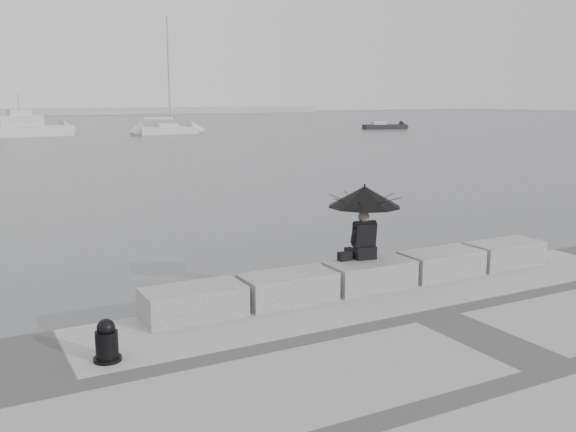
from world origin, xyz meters
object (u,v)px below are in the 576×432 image
mooring_bollard (107,344)px  sailboat_right (167,129)px  small_motorboat (385,127)px  seated_person (365,203)px  motor_cruiser (29,128)px

mooring_bollard → sailboat_right: (20.62, 61.60, -0.20)m
small_motorboat → seated_person: bearing=-114.3°
sailboat_right → small_motorboat: bearing=-5.6°
motor_cruiser → seated_person: bearing=-101.8°
seated_person → small_motorboat: (44.41, 58.62, -1.72)m
sailboat_right → small_motorboat: sailboat_right is taller
mooring_bollard → small_motorboat: size_ratio=0.10×
motor_cruiser → small_motorboat: (42.93, -4.27, -0.57)m
small_motorboat → motor_cruiser: bearing=-172.8°
sailboat_right → motor_cruiser: (-14.11, 2.64, 0.35)m
seated_person → motor_cruiser: size_ratio=0.15×
sailboat_right → mooring_bollard: bearing=-110.9°
mooring_bollard → motor_cruiser: motor_cruiser is taller
mooring_bollard → motor_cruiser: 64.57m
seated_person → motor_cruiser: bearing=99.2°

